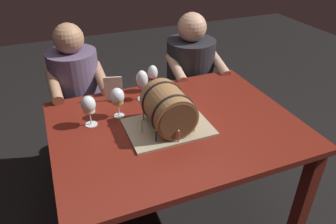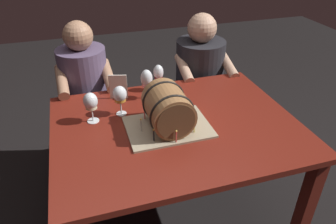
# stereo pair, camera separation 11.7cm
# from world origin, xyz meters

# --- Properties ---
(ground_plane) EXTENTS (8.00, 8.00, 0.00)m
(ground_plane) POSITION_xyz_m (0.00, 0.00, 0.00)
(ground_plane) COLOR black
(dining_table) EXTENTS (1.33, 1.01, 0.75)m
(dining_table) POSITION_xyz_m (0.00, 0.00, 0.65)
(dining_table) COLOR maroon
(dining_table) RESTS_ON ground
(barrel_cake) EXTENTS (0.44, 0.33, 0.24)m
(barrel_cake) POSITION_xyz_m (-0.05, -0.02, 0.86)
(barrel_cake) COLOR tan
(barrel_cake) RESTS_ON dining_table
(wine_glass_rose) EXTENTS (0.07, 0.07, 0.19)m
(wine_glass_rose) POSITION_xyz_m (-0.08, 0.33, 0.88)
(wine_glass_rose) COLOR white
(wine_glass_rose) RESTS_ON dining_table
(wine_glass_amber) EXTENTS (0.08, 0.08, 0.18)m
(wine_glass_amber) POSITION_xyz_m (-0.27, 0.19, 0.88)
(wine_glass_amber) COLOR white
(wine_glass_amber) RESTS_ON dining_table
(wine_glass_red) EXTENTS (0.07, 0.07, 0.18)m
(wine_glass_red) POSITION_xyz_m (0.02, 0.41, 0.87)
(wine_glass_red) COLOR white
(wine_glass_red) RESTS_ON dining_table
(wine_glass_white) EXTENTS (0.08, 0.08, 0.18)m
(wine_glass_white) POSITION_xyz_m (-0.43, 0.16, 0.87)
(wine_glass_white) COLOR white
(wine_glass_white) RESTS_ON dining_table
(menu_card) EXTENTS (0.11, 0.04, 0.16)m
(menu_card) POSITION_xyz_m (-0.25, 0.38, 0.83)
(menu_card) COLOR silver
(menu_card) RESTS_ON dining_table
(person_seated_left) EXTENTS (0.38, 0.46, 1.16)m
(person_seated_left) POSITION_xyz_m (-0.44, 0.72, 0.53)
(person_seated_left) COLOR #372D40
(person_seated_left) RESTS_ON ground
(person_seated_right) EXTENTS (0.42, 0.50, 1.14)m
(person_seated_right) POSITION_xyz_m (0.44, 0.72, 0.54)
(person_seated_right) COLOR black
(person_seated_right) RESTS_ON ground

